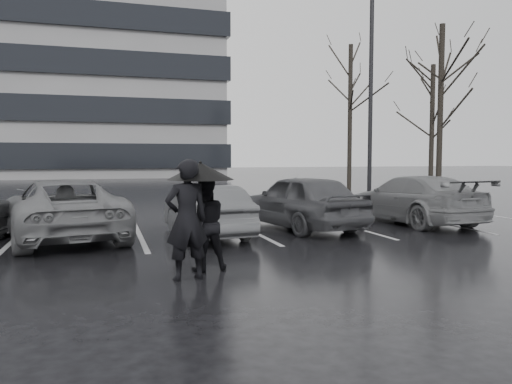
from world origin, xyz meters
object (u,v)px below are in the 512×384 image
object	(u,v)px
lamp_post	(371,92)
tree_east	(440,112)
car_west_b	(63,209)
car_east	(412,199)
pedestrian_right	(204,224)
car_west_a	(206,211)
pedestrian_left	(187,220)
tree_ne	(432,128)
tree_north	(350,117)
car_main	(300,201)

from	to	relation	value
lamp_post	tree_east	world-z (taller)	lamp_post
car_west_b	car_east	world-z (taller)	car_west_b
pedestrian_right	tree_east	xyz separation A→B (m)	(13.41, 11.69, 3.21)
car_west_a	pedestrian_left	distance (m)	4.32
tree_ne	tree_north	world-z (taller)	tree_north
lamp_post	car_east	bearing A→B (deg)	-108.98
pedestrian_right	tree_east	bearing A→B (deg)	-141.00
car_east	tree_east	bearing A→B (deg)	-135.31
tree_ne	tree_north	xyz separation A→B (m)	(-3.50, 3.00, 0.75)
car_west_b	pedestrian_right	bearing A→B (deg)	110.07
tree_east	car_west_b	bearing A→B (deg)	-154.67
car_west_a	tree_north	xyz separation A→B (m)	(11.66, 15.09, 3.64)
pedestrian_left	pedestrian_right	bearing A→B (deg)	-135.30
car_east	tree_ne	world-z (taller)	tree_ne
lamp_post	tree_north	bearing A→B (deg)	67.74
tree_east	tree_north	xyz separation A→B (m)	(-1.00, 7.00, 0.25)
tree_east	car_main	bearing A→B (deg)	-142.84
car_west_b	tree_north	xyz separation A→B (m)	(14.91, 14.53, 3.55)
pedestrian_left	tree_north	size ratio (longest dim) A/B	0.22
car_main	pedestrian_right	distance (m)	5.27
car_east	lamp_post	bearing A→B (deg)	-113.21
car_main	tree_ne	distance (m)	17.33
lamp_post	car_main	bearing A→B (deg)	-131.95
car_west_b	car_east	bearing A→B (deg)	169.21
tree_east	tree_north	world-z (taller)	tree_north
car_west_b	tree_east	bearing A→B (deg)	-165.73
pedestrian_left	pedestrian_right	world-z (taller)	pedestrian_left
car_west_a	car_west_b	world-z (taller)	car_west_b
car_main	tree_east	xyz separation A→B (m)	(10.05, 7.62, 3.27)
car_west_a	car_west_b	distance (m)	3.30
car_main	car_west_b	size ratio (longest dim) A/B	0.85
car_main	tree_east	world-z (taller)	tree_east
car_main	pedestrian_right	bearing A→B (deg)	38.20
tree_east	tree_ne	bearing A→B (deg)	57.99
car_main	car_west_a	size ratio (longest dim) A/B	1.16
tree_east	pedestrian_left	bearing A→B (deg)	-138.40
tree_east	tree_ne	xyz separation A→B (m)	(2.50, 4.00, -0.50)
pedestrian_left	tree_north	bearing A→B (deg)	-134.14
pedestrian_left	tree_north	distance (m)	23.34
car_west_b	tree_east	size ratio (longest dim) A/B	0.63
car_west_a	tree_east	bearing A→B (deg)	-153.04
tree_ne	lamp_post	bearing A→B (deg)	-142.28
car_west_a	tree_north	distance (m)	19.42
pedestrian_left	lamp_post	world-z (taller)	lamp_post
car_main	tree_north	distance (m)	17.55
car_west_a	car_west_b	xyz separation A→B (m)	(-3.25, 0.56, 0.09)
car_west_a	pedestrian_left	xyz separation A→B (m)	(-1.13, -4.15, 0.32)
car_east	tree_east	size ratio (longest dim) A/B	0.59
pedestrian_left	pedestrian_right	xyz separation A→B (m)	(0.38, 0.55, -0.15)
car_main	car_east	xyz separation A→B (m)	(3.52, 0.13, -0.04)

